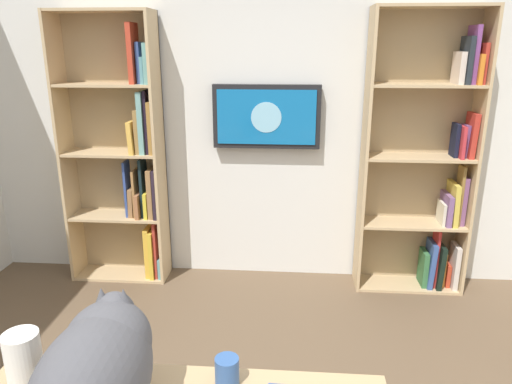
{
  "coord_description": "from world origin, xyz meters",
  "views": [
    {
      "loc": [
        -0.23,
        1.43,
        1.82
      ],
      "look_at": [
        -0.03,
        -1.1,
        1.04
      ],
      "focal_mm": 33.34,
      "sensor_mm": 36.0,
      "label": 1
    }
  ],
  "objects_px": {
    "bookshelf_right": "(126,157)",
    "wall_mounted_tv": "(266,117)",
    "bookshelf_left": "(429,166)",
    "paper_towel_roll": "(25,366)",
    "coffee_mug": "(227,371)",
    "cat": "(98,370)"
  },
  "relations": [
    {
      "from": "paper_towel_roll",
      "to": "coffee_mug",
      "type": "relative_size",
      "value": 2.38
    },
    {
      "from": "paper_towel_roll",
      "to": "cat",
      "type": "bearing_deg",
      "value": 163.33
    },
    {
      "from": "cat",
      "to": "paper_towel_roll",
      "type": "bearing_deg",
      "value": -16.67
    },
    {
      "from": "wall_mounted_tv",
      "to": "coffee_mug",
      "type": "bearing_deg",
      "value": 90.13
    },
    {
      "from": "bookshelf_right",
      "to": "bookshelf_left",
      "type": "bearing_deg",
      "value": -179.92
    },
    {
      "from": "bookshelf_left",
      "to": "paper_towel_roll",
      "type": "bearing_deg",
      "value": 51.64
    },
    {
      "from": "bookshelf_right",
      "to": "cat",
      "type": "distance_m",
      "value": 2.49
    },
    {
      "from": "cat",
      "to": "bookshelf_left",
      "type": "bearing_deg",
      "value": -122.99
    },
    {
      "from": "bookshelf_right",
      "to": "wall_mounted_tv",
      "type": "relative_size",
      "value": 2.56
    },
    {
      "from": "bookshelf_left",
      "to": "cat",
      "type": "distance_m",
      "value": 2.84
    },
    {
      "from": "cat",
      "to": "paper_towel_roll",
      "type": "height_order",
      "value": "cat"
    },
    {
      "from": "cat",
      "to": "bookshelf_right",
      "type": "bearing_deg",
      "value": -72.71
    },
    {
      "from": "bookshelf_left",
      "to": "cat",
      "type": "relative_size",
      "value": 3.08
    },
    {
      "from": "wall_mounted_tv",
      "to": "paper_towel_roll",
      "type": "distance_m",
      "value": 2.5
    },
    {
      "from": "bookshelf_left",
      "to": "coffee_mug",
      "type": "relative_size",
      "value": 21.69
    },
    {
      "from": "bookshelf_right",
      "to": "wall_mounted_tv",
      "type": "bearing_deg",
      "value": -175.61
    },
    {
      "from": "bookshelf_left",
      "to": "paper_towel_roll",
      "type": "distance_m",
      "value": 2.94
    },
    {
      "from": "bookshelf_left",
      "to": "coffee_mug",
      "type": "bearing_deg",
      "value": 61.21
    },
    {
      "from": "bookshelf_right",
      "to": "cat",
      "type": "xyz_separation_m",
      "value": [
        -0.74,
        2.38,
        -0.07
      ]
    },
    {
      "from": "wall_mounted_tv",
      "to": "cat",
      "type": "bearing_deg",
      "value": 82.17
    },
    {
      "from": "bookshelf_right",
      "to": "wall_mounted_tv",
      "type": "distance_m",
      "value": 1.13
    },
    {
      "from": "coffee_mug",
      "to": "bookshelf_right",
      "type": "bearing_deg",
      "value": -63.63
    }
  ]
}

